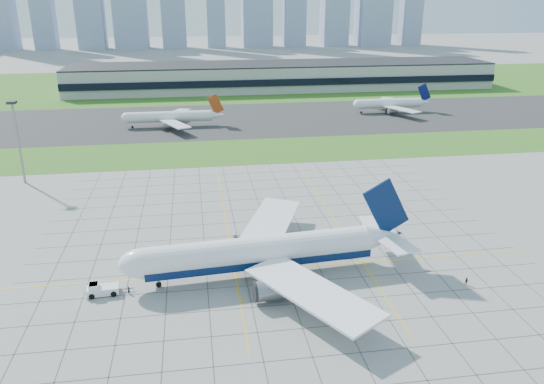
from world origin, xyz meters
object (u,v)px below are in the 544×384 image
object	(u,v)px
light_mast	(17,132)
airliner	(262,252)
distant_jet_1	(171,117)
crew_near	(129,290)
pushback_tug	(101,289)
distant_jet_2	(390,103)
crew_far	(467,281)

from	to	relation	value
light_mast	airliner	xyz separation A→B (m)	(65.50, -69.05, -10.91)
airliner	distant_jet_1	world-z (taller)	airliner
crew_near	distant_jet_1	bearing A→B (deg)	38.17
pushback_tug	crew_near	size ratio (longest dim) A/B	5.66
distant_jet_2	crew_far	bearing A→B (deg)	-105.33
crew_far	distant_jet_2	distance (m)	170.71
pushback_tug	distant_jet_2	bearing A→B (deg)	48.46
pushback_tug	light_mast	bearing A→B (deg)	110.14
airliner	distant_jet_2	size ratio (longest dim) A/B	1.45
crew_far	distant_jet_1	bearing A→B (deg)	133.16
airliner	crew_near	size ratio (longest dim) A/B	38.66
crew_far	distant_jet_1	size ratio (longest dim) A/B	0.04
light_mast	pushback_tug	xyz separation A→B (m)	(33.41, -71.92, -15.07)
pushback_tug	crew_far	bearing A→B (deg)	-10.63
airliner	distant_jet_2	bearing A→B (deg)	56.27
pushback_tug	crew_near	bearing A→B (deg)	-11.14
airliner	crew_far	distance (m)	41.79
airliner	distant_jet_1	xyz separation A→B (m)	(-22.22, 139.19, -0.78)
distant_jet_1	distant_jet_2	world-z (taller)	same
airliner	distant_jet_1	distance (m)	140.95
crew_near	crew_far	bearing A→B (deg)	-55.81
light_mast	crew_far	bearing A→B (deg)	-36.88
distant_jet_2	crew_near	bearing A→B (deg)	-125.41
pushback_tug	crew_far	size ratio (longest dim) A/B	5.63
airliner	crew_far	size ratio (longest dim) A/B	38.47
light_mast	pushback_tug	bearing A→B (deg)	-65.08
crew_near	distant_jet_2	xyz separation A→B (m)	(112.16, 157.77, 3.69)
crew_near	distant_jet_1	distance (m)	142.78
distant_jet_1	crew_near	bearing A→B (deg)	-91.84
distant_jet_2	pushback_tug	bearing A→B (deg)	-126.77
pushback_tug	crew_far	distance (m)	72.73
light_mast	crew_far	xyz separation A→B (m)	(105.76, -79.35, -15.38)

